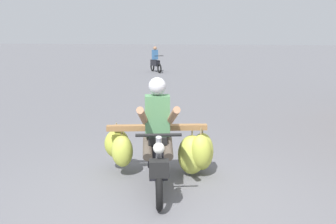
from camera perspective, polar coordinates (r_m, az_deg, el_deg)
name	(u,v)px	position (r m, az deg, el deg)	size (l,w,h in m)	color
ground_plane	(165,204)	(4.87, -0.53, -14.15)	(120.00, 120.00, 0.00)	slate
motorbike_main_loaded	(165,147)	(5.42, -0.45, -5.52)	(1.79, 1.76, 1.58)	black
motorbike_distant_ahead_left	(155,62)	(20.31, -2.00, 7.87)	(0.93, 1.43, 1.40)	black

